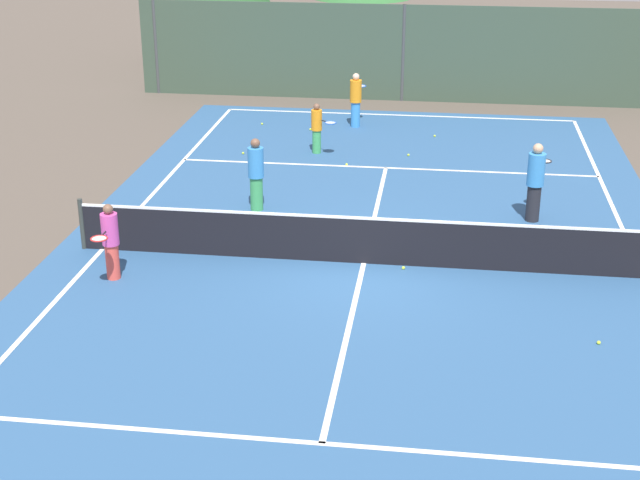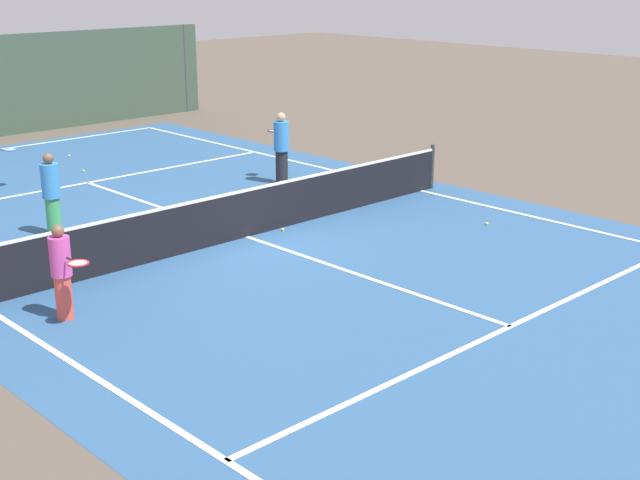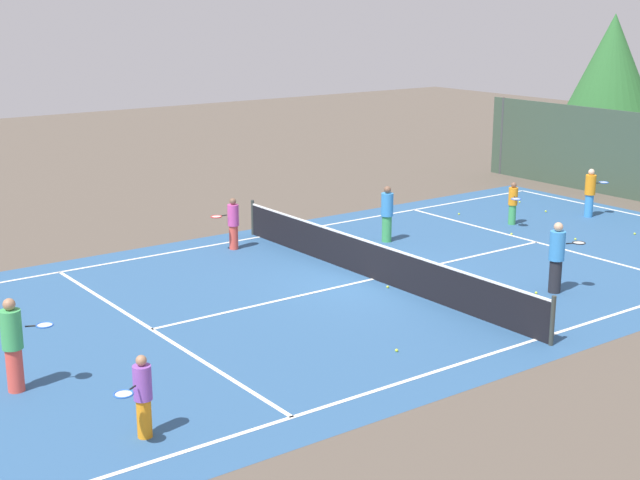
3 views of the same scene
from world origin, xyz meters
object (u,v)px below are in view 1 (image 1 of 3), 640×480
(player_0, at_px, (356,99))
(tennis_ball_5, at_px, (347,164))
(tennis_ball_9, at_px, (310,129))
(tennis_ball_6, at_px, (435,136))
(tennis_ball_4, at_px, (408,155))
(tennis_ball_8, at_px, (262,124))
(ball_crate, at_px, (301,236))
(tennis_ball_2, at_px, (570,254))
(tennis_ball_7, at_px, (243,153))
(tennis_ball_0, at_px, (403,268))
(tennis_ball_10, at_px, (599,343))
(player_5, at_px, (110,241))
(tennis_ball_3, at_px, (552,267))
(tennis_ball_1, at_px, (525,226))
(player_4, at_px, (256,174))
(player_3, at_px, (535,181))
(player_1, at_px, (317,128))

(player_0, xyz_separation_m, tennis_ball_5, (0.16, -3.99, -0.82))
(tennis_ball_5, xyz_separation_m, tennis_ball_9, (-1.47, 3.36, 0.00))
(tennis_ball_9, bearing_deg, tennis_ball_6, -3.57)
(tennis_ball_4, bearing_deg, tennis_ball_5, -145.67)
(tennis_ball_6, distance_m, tennis_ball_8, 5.35)
(ball_crate, bearing_deg, tennis_ball_2, 1.35)
(player_0, distance_m, tennis_ball_9, 1.66)
(tennis_ball_7, bearing_deg, ball_crate, -67.55)
(ball_crate, distance_m, tennis_ball_7, 6.78)
(tennis_ball_0, relative_size, tennis_ball_7, 1.00)
(player_0, distance_m, tennis_ball_10, 14.45)
(tennis_ball_5, height_order, tennis_ball_7, same)
(player_5, height_order, tennis_ball_0, player_5)
(tennis_ball_3, height_order, tennis_ball_7, same)
(ball_crate, distance_m, tennis_ball_2, 5.61)
(tennis_ball_1, xyz_separation_m, tennis_ball_10, (0.86, -5.35, 0.00))
(tennis_ball_7, bearing_deg, tennis_ball_5, -12.36)
(player_5, relative_size, tennis_ball_9, 23.24)
(player_4, bearing_deg, tennis_ball_3, -21.54)
(tennis_ball_1, distance_m, tennis_ball_2, 1.68)
(player_4, bearing_deg, ball_crate, -55.61)
(tennis_ball_5, bearing_deg, tennis_ball_8, 128.72)
(player_3, relative_size, tennis_ball_10, 27.37)
(player_1, xyz_separation_m, tennis_ball_1, (5.37, -5.06, -0.69))
(ball_crate, xyz_separation_m, tennis_ball_3, (5.18, -0.62, -0.15))
(tennis_ball_5, bearing_deg, player_1, 131.78)
(ball_crate, bearing_deg, tennis_ball_4, 73.66)
(ball_crate, relative_size, tennis_ball_1, 6.45)
(player_5, distance_m, tennis_ball_9, 11.47)
(player_4, height_order, tennis_ball_4, player_4)
(tennis_ball_4, xyz_separation_m, tennis_ball_8, (-4.63, 2.69, 0.00))
(player_3, relative_size, tennis_ball_4, 27.37)
(player_3, distance_m, tennis_ball_9, 9.22)
(tennis_ball_5, height_order, tennis_ball_8, same)
(player_4, distance_m, tennis_ball_10, 9.06)
(tennis_ball_5, bearing_deg, player_3, -37.38)
(tennis_ball_6, xyz_separation_m, tennis_ball_7, (-5.23, -2.47, 0.00))
(tennis_ball_0, distance_m, tennis_ball_5, 6.93)
(player_5, height_order, tennis_ball_2, player_5)
(tennis_ball_4, bearing_deg, tennis_ball_7, -174.46)
(tennis_ball_6, relative_size, tennis_ball_9, 1.00)
(tennis_ball_0, height_order, tennis_ball_10, same)
(tennis_ball_2, relative_size, tennis_ball_6, 1.00)
(tennis_ball_4, bearing_deg, tennis_ball_9, 143.50)
(ball_crate, xyz_separation_m, tennis_ball_0, (2.24, -1.05, -0.15))
(tennis_ball_8, bearing_deg, tennis_ball_10, -57.63)
(tennis_ball_10, bearing_deg, tennis_ball_3, 98.81)
(player_5, relative_size, tennis_ball_2, 23.24)
(tennis_ball_10, bearing_deg, player_1, 120.93)
(tennis_ball_0, bearing_deg, player_0, 100.78)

